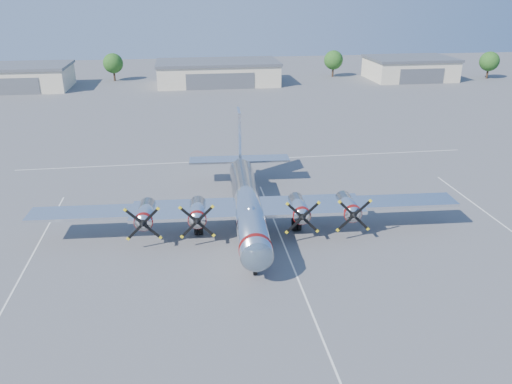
{
  "coord_description": "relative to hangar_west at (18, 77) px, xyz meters",
  "views": [
    {
      "loc": [
        -8.18,
        -38.23,
        21.57
      ],
      "look_at": [
        -1.83,
        5.83,
        3.2
      ],
      "focal_mm": 35.0,
      "sensor_mm": 36.0,
      "label": 1
    }
  ],
  "objects": [
    {
      "name": "ground",
      "position": [
        45.0,
        -81.96,
        -2.71
      ],
      "size": [
        260.0,
        260.0,
        0.0
      ],
      "primitive_type": "plane",
      "color": "#505052",
      "rests_on": "ground"
    },
    {
      "name": "parking_lines",
      "position": [
        45.0,
        -83.71,
        -2.71
      ],
      "size": [
        60.0,
        50.08,
        0.01
      ],
      "color": "silver",
      "rests_on": "ground"
    },
    {
      "name": "hangar_west",
      "position": [
        0.0,
        0.0,
        0.0
      ],
      "size": [
        22.6,
        14.6,
        5.4
      ],
      "color": "beige",
      "rests_on": "ground"
    },
    {
      "name": "hangar_center",
      "position": [
        45.0,
        -0.0,
        -0.0
      ],
      "size": [
        28.6,
        14.6,
        5.4
      ],
      "color": "beige",
      "rests_on": "ground"
    },
    {
      "name": "hangar_east",
      "position": [
        93.0,
        0.0,
        0.0
      ],
      "size": [
        20.6,
        14.6,
        5.4
      ],
      "color": "beige",
      "rests_on": "ground"
    },
    {
      "name": "tree_west",
      "position": [
        20.0,
        8.04,
        1.51
      ],
      "size": [
        4.8,
        4.8,
        6.64
      ],
      "color": "#382619",
      "rests_on": "ground"
    },
    {
      "name": "tree_east",
      "position": [
        75.0,
        6.04,
        1.51
      ],
      "size": [
        4.8,
        4.8,
        6.64
      ],
      "color": "#382619",
      "rests_on": "ground"
    },
    {
      "name": "tree_far_east",
      "position": [
        113.0,
        -1.96,
        1.51
      ],
      "size": [
        4.8,
        4.8,
        6.64
      ],
      "color": "#382619",
      "rests_on": "ground"
    },
    {
      "name": "main_bomber_b29",
      "position": [
        42.19,
        -76.51,
        -2.71
      ],
      "size": [
        40.76,
        28.98,
        8.71
      ],
      "primitive_type": null,
      "rotation": [
        0.0,
        0.0,
        -0.05
      ],
      "color": "white",
      "rests_on": "ground"
    }
  ]
}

